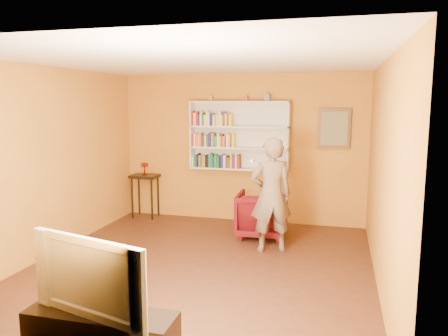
{
  "coord_description": "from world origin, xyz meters",
  "views": [
    {
      "loc": [
        1.75,
        -5.29,
        2.2
      ],
      "look_at": [
        0.14,
        0.75,
        1.25
      ],
      "focal_mm": 35.0,
      "sensor_mm": 36.0,
      "label": 1
    }
  ],
  "objects_px": {
    "bookshelf": "(240,136)",
    "armchair": "(262,215)",
    "ruby_lustre": "(145,166)",
    "television": "(99,274)",
    "person": "(271,195)",
    "console_table": "(145,182)"
  },
  "relations": [
    {
      "from": "television",
      "to": "bookshelf",
      "type": "bearing_deg",
      "value": 103.25
    },
    {
      "from": "armchair",
      "to": "person",
      "type": "xyz_separation_m",
      "value": [
        0.25,
        -0.66,
        0.48
      ]
    },
    {
      "from": "ruby_lustre",
      "to": "armchair",
      "type": "height_order",
      "value": "ruby_lustre"
    },
    {
      "from": "console_table",
      "to": "bookshelf",
      "type": "bearing_deg",
      "value": 5.01
    },
    {
      "from": "person",
      "to": "television",
      "type": "bearing_deg",
      "value": 52.35
    },
    {
      "from": "person",
      "to": "console_table",
      "type": "bearing_deg",
      "value": -47.8
    },
    {
      "from": "bookshelf",
      "to": "television",
      "type": "distance_m",
      "value": 4.73
    },
    {
      "from": "console_table",
      "to": "ruby_lustre",
      "type": "xyz_separation_m",
      "value": [
        -0.0,
        0.0,
        0.31
      ]
    },
    {
      "from": "ruby_lustre",
      "to": "television",
      "type": "distance_m",
      "value": 4.81
    },
    {
      "from": "bookshelf",
      "to": "television",
      "type": "xyz_separation_m",
      "value": [
        -0.13,
        -4.66,
        -0.79
      ]
    },
    {
      "from": "console_table",
      "to": "ruby_lustre",
      "type": "distance_m",
      "value": 0.31
    },
    {
      "from": "bookshelf",
      "to": "person",
      "type": "height_order",
      "value": "bookshelf"
    },
    {
      "from": "armchair",
      "to": "person",
      "type": "bearing_deg",
      "value": 107.12
    },
    {
      "from": "person",
      "to": "television",
      "type": "xyz_separation_m",
      "value": [
        -0.94,
        -3.19,
        -0.05
      ]
    },
    {
      "from": "console_table",
      "to": "person",
      "type": "height_order",
      "value": "person"
    },
    {
      "from": "bookshelf",
      "to": "armchair",
      "type": "relative_size",
      "value": 2.21
    },
    {
      "from": "television",
      "to": "armchair",
      "type": "bearing_deg",
      "value": 94.67
    },
    {
      "from": "bookshelf",
      "to": "person",
      "type": "xyz_separation_m",
      "value": [
        0.81,
        -1.47,
        -0.75
      ]
    },
    {
      "from": "ruby_lustre",
      "to": "armchair",
      "type": "distance_m",
      "value": 2.55
    },
    {
      "from": "ruby_lustre",
      "to": "person",
      "type": "relative_size",
      "value": 0.14
    },
    {
      "from": "armchair",
      "to": "person",
      "type": "distance_m",
      "value": 0.85
    },
    {
      "from": "console_table",
      "to": "person",
      "type": "xyz_separation_m",
      "value": [
        2.63,
        -1.31,
        0.17
      ]
    }
  ]
}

